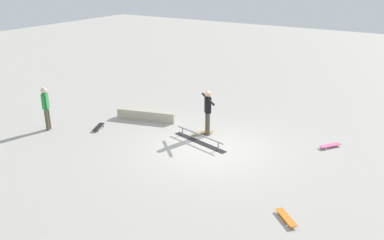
% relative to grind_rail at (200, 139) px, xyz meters
% --- Properties ---
extents(ground_plane, '(60.00, 60.00, 0.00)m').
position_rel_grind_rail_xyz_m(ground_plane, '(-0.50, 0.24, -0.14)').
color(ground_plane, '#ADA89E').
extents(grind_rail, '(2.37, 0.83, 0.32)m').
position_rel_grind_rail_xyz_m(grind_rail, '(0.00, 0.00, 0.00)').
color(grind_rail, black).
rests_on(grind_rail, ground_plane).
extents(skate_ledge, '(2.42, 0.99, 0.40)m').
position_rel_grind_rail_xyz_m(skate_ledge, '(2.96, -0.80, 0.06)').
color(skate_ledge, '#B2A893').
rests_on(skate_ledge, ground_plane).
extents(skater_main, '(1.04, 0.97, 1.67)m').
position_rel_grind_rail_xyz_m(skater_main, '(0.13, -0.77, 0.83)').
color(skater_main, brown).
rests_on(skater_main, ground_plane).
extents(skateboard_main, '(0.66, 0.75, 0.09)m').
position_rel_grind_rail_xyz_m(skateboard_main, '(0.28, -0.69, -0.06)').
color(skateboard_main, tan).
rests_on(skateboard_main, ground_plane).
extents(bystander_green_shirt, '(0.27, 0.36, 1.65)m').
position_rel_grind_rail_xyz_m(bystander_green_shirt, '(5.45, 1.99, 0.80)').
color(bystander_green_shirt, brown).
rests_on(bystander_green_shirt, ground_plane).
extents(loose_skateboard_black, '(0.51, 0.81, 0.09)m').
position_rel_grind_rail_xyz_m(loose_skateboard_black, '(3.92, 0.92, -0.06)').
color(loose_skateboard_black, black).
rests_on(loose_skateboard_black, ground_plane).
extents(loose_skateboard_pink, '(0.62, 0.77, 0.09)m').
position_rel_grind_rail_xyz_m(loose_skateboard_pink, '(-3.99, -2.01, -0.06)').
color(loose_skateboard_pink, '#E05993').
rests_on(loose_skateboard_pink, ground_plane).
extents(loose_skateboard_orange, '(0.72, 0.69, 0.09)m').
position_rel_grind_rail_xyz_m(loose_skateboard_orange, '(-4.18, 2.87, -0.06)').
color(loose_skateboard_orange, orange).
rests_on(loose_skateboard_orange, ground_plane).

